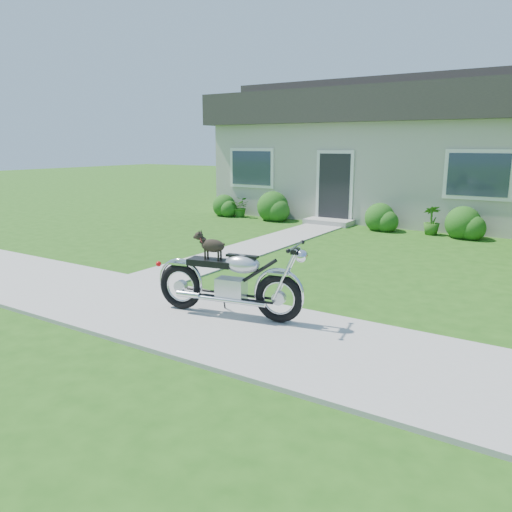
{
  "coord_description": "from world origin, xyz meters",
  "views": [
    {
      "loc": [
        4.69,
        -5.09,
        2.38
      ],
      "look_at": [
        0.79,
        1.0,
        0.75
      ],
      "focal_mm": 35.0,
      "sensor_mm": 36.0,
      "label": 1
    }
  ],
  "objects_px": {
    "potted_plant_left": "(241,207)",
    "motorcycle_with_dog": "(230,280)",
    "potted_plant_right": "(432,220)",
    "house": "(414,151)"
  },
  "relations": [
    {
      "from": "potted_plant_left",
      "to": "motorcycle_with_dog",
      "type": "distance_m",
      "value": 9.92
    },
    {
      "from": "potted_plant_right",
      "to": "house",
      "type": "bearing_deg",
      "value": 114.01
    },
    {
      "from": "house",
      "to": "potted_plant_left",
      "type": "height_order",
      "value": "house"
    },
    {
      "from": "house",
      "to": "motorcycle_with_dog",
      "type": "xyz_separation_m",
      "value": [
        0.83,
        -11.71,
        -1.61
      ]
    },
    {
      "from": "house",
      "to": "motorcycle_with_dog",
      "type": "height_order",
      "value": "house"
    },
    {
      "from": "potted_plant_right",
      "to": "motorcycle_with_dog",
      "type": "relative_size",
      "value": 0.35
    },
    {
      "from": "potted_plant_left",
      "to": "potted_plant_right",
      "type": "height_order",
      "value": "potted_plant_right"
    },
    {
      "from": "motorcycle_with_dog",
      "to": "potted_plant_right",
      "type": "bearing_deg",
      "value": 74.63
    },
    {
      "from": "house",
      "to": "potted_plant_right",
      "type": "distance_m",
      "value": 4.16
    },
    {
      "from": "house",
      "to": "potted_plant_left",
      "type": "relative_size",
      "value": 18.74
    }
  ]
}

